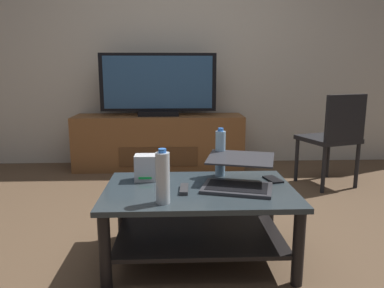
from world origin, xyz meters
TOP-DOWN VIEW (x-y plane):
  - ground_plane at (0.00, 0.00)m, footprint 7.68×7.68m
  - back_wall at (0.00, 2.14)m, footprint 6.40×0.12m
  - coffee_table at (0.03, -0.21)m, footprint 1.05×0.67m
  - media_cabinet at (-0.28, 1.82)m, footprint 1.83×0.45m
  - television at (-0.28, 1.80)m, footprint 1.24×0.20m
  - dining_chair at (1.34, 1.07)m, footprint 0.56×0.56m
  - laptop at (0.25, -0.19)m, footprint 0.47×0.48m
  - router_box at (-0.28, -0.04)m, footprint 0.13×0.11m
  - water_bottle_near at (0.18, 0.04)m, footprint 0.06×0.06m
  - water_bottle_far at (-0.16, -0.43)m, footprint 0.07×0.07m
  - cell_phone at (0.48, -0.08)m, footprint 0.10×0.15m
  - tv_remote at (-0.05, -0.25)m, footprint 0.05×0.16m

SIDE VIEW (x-z plane):
  - ground_plane at x=0.00m, z-range 0.00..0.00m
  - media_cabinet at x=-0.28m, z-range 0.00..0.59m
  - coffee_table at x=0.03m, z-range 0.08..0.51m
  - cell_phone at x=0.48m, z-range 0.42..0.43m
  - tv_remote at x=-0.05m, z-range 0.42..0.44m
  - laptop at x=0.25m, z-range 0.41..0.57m
  - dining_chair at x=1.34m, z-range 0.06..0.92m
  - router_box at x=-0.28m, z-range 0.42..0.58m
  - water_bottle_far at x=-0.16m, z-range 0.42..0.69m
  - water_bottle_near at x=0.18m, z-range 0.42..0.72m
  - television at x=-0.28m, z-range 0.57..1.23m
  - back_wall at x=0.00m, z-range 0.00..2.80m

